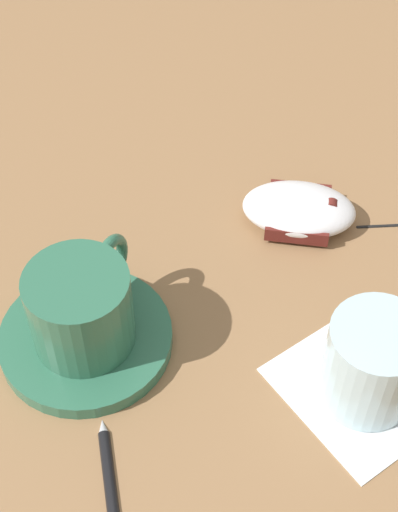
{
  "coord_description": "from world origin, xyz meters",
  "views": [
    {
      "loc": [
        0.34,
        -0.15,
        0.54
      ],
      "look_at": [
        -0.07,
        0.02,
        0.03
      ],
      "focal_mm": 55.0,
      "sensor_mm": 36.0,
      "label": 1
    }
  ],
  "objects_px": {
    "saucer": "(86,338)",
    "computer_mouse": "(299,209)",
    "coffee_cup": "(82,307)",
    "drinking_glass": "(372,363)"
  },
  "relations": [
    {
      "from": "saucer",
      "to": "computer_mouse",
      "type": "distance_m",
      "value": 0.23
    },
    {
      "from": "coffee_cup",
      "to": "drinking_glass",
      "type": "bearing_deg",
      "value": 55.91
    },
    {
      "from": "coffee_cup",
      "to": "computer_mouse",
      "type": "relative_size",
      "value": 0.78
    },
    {
      "from": "computer_mouse",
      "to": "drinking_glass",
      "type": "height_order",
      "value": "drinking_glass"
    },
    {
      "from": "saucer",
      "to": "drinking_glass",
      "type": "xyz_separation_m",
      "value": [
        0.13,
        0.19,
        0.03
      ]
    },
    {
      "from": "coffee_cup",
      "to": "drinking_glass",
      "type": "relative_size",
      "value": 1.25
    },
    {
      "from": "coffee_cup",
      "to": "drinking_glass",
      "type": "xyz_separation_m",
      "value": [
        0.13,
        0.19,
        -0.01
      ]
    },
    {
      "from": "computer_mouse",
      "to": "drinking_glass",
      "type": "xyz_separation_m",
      "value": [
        0.19,
        -0.04,
        0.03
      ]
    },
    {
      "from": "saucer",
      "to": "computer_mouse",
      "type": "relative_size",
      "value": 1.13
    },
    {
      "from": "saucer",
      "to": "coffee_cup",
      "type": "xyz_separation_m",
      "value": [
        0.0,
        0.0,
        0.04
      ]
    }
  ]
}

